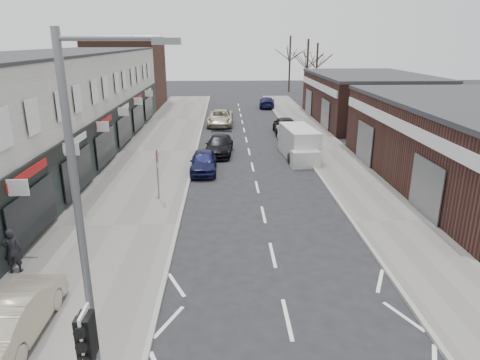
{
  "coord_description": "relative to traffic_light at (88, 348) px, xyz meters",
  "views": [
    {
      "loc": [
        -1.8,
        -8.7,
        7.89
      ],
      "look_at": [
        -1.21,
        7.39,
        2.6
      ],
      "focal_mm": 32.0,
      "sensor_mm": 36.0,
      "label": 1
    }
  ],
  "objects": [
    {
      "name": "parked_car_right_b",
      "position": [
        7.9,
        30.25,
        -1.64
      ],
      "size": [
        1.91,
        4.58,
        1.55
      ],
      "primitive_type": "imported",
      "rotation": [
        0.0,
        0.0,
        3.12
      ],
      "color": "black",
      "rests_on": "ground"
    },
    {
      "name": "street_lamp",
      "position": [
        -0.13,
        1.22,
        2.2
      ],
      "size": [
        2.23,
        0.22,
        8.0
      ],
      "color": "slate",
      "rests_on": "pavement_left"
    },
    {
      "name": "traffic_light",
      "position": [
        0.0,
        0.0,
        0.0
      ],
      "size": [
        0.28,
        0.6,
        3.1
      ],
      "color": "slate",
      "rests_on": "pavement_left"
    },
    {
      "name": "parked_car_right_a",
      "position": [
        7.9,
        27.03,
        -1.62
      ],
      "size": [
        1.79,
        4.88,
        1.59
      ],
      "primitive_type": "imported",
      "rotation": [
        0.0,
        0.0,
        3.16
      ],
      "color": "white",
      "rests_on": "ground"
    },
    {
      "name": "brick_block_far",
      "position": [
        -9.1,
        47.02,
        1.59
      ],
      "size": [
        8.0,
        10.0,
        8.0
      ],
      "primitive_type": "cube",
      "color": "#4D2D21",
      "rests_on": "ground"
    },
    {
      "name": "tree_far_b",
      "position": [
        15.9,
        56.02,
        -2.41
      ],
      "size": [
        3.6,
        3.6,
        7.5
      ],
      "primitive_type": null,
      "color": "#382D26",
      "rests_on": "ground"
    },
    {
      "name": "shop_terrace_left",
      "position": [
        -9.1,
        21.52,
        1.14
      ],
      "size": [
        8.0,
        41.0,
        7.1
      ],
      "primitive_type": "cube",
      "color": "silver",
      "rests_on": "ground"
    },
    {
      "name": "sedan_on_pavement",
      "position": [
        -3.19,
        3.41,
        -1.61
      ],
      "size": [
        1.46,
        4.17,
        1.37
      ],
      "primitive_type": "imported",
      "rotation": [
        0.0,
        0.0,
        3.14
      ],
      "color": "#AEA28B",
      "rests_on": "pavement_left"
    },
    {
      "name": "tree_far_a",
      "position": [
        13.4,
        50.02,
        -2.41
      ],
      "size": [
        3.6,
        3.6,
        8.0
      ],
      "primitive_type": null,
      "color": "#382D26",
      "rests_on": "ground"
    },
    {
      "name": "parked_car_left_b",
      "position": [
        2.2,
        23.36,
        -1.75
      ],
      "size": [
        2.22,
        4.71,
        1.33
      ],
      "primitive_type": "imported",
      "rotation": [
        0.0,
        0.0,
        -0.08
      ],
      "color": "black",
      "rests_on": "ground"
    },
    {
      "name": "right_unit_far",
      "position": [
        16.9,
        36.02,
        -0.16
      ],
      "size": [
        10.0,
        16.0,
        4.5
      ],
      "primitive_type": "cube",
      "color": "#3C211B",
      "rests_on": "ground"
    },
    {
      "name": "pavement_left",
      "position": [
        -2.35,
        24.02,
        -2.35
      ],
      "size": [
        5.5,
        64.0,
        0.12
      ],
      "primitive_type": "cube",
      "color": "slate",
      "rests_on": "ground"
    },
    {
      "name": "parked_car_left_a",
      "position": [
        1.27,
        18.97,
        -1.74
      ],
      "size": [
        1.62,
        3.99,
        1.36
      ],
      "primitive_type": "imported",
      "rotation": [
        0.0,
        0.0,
        0.01
      ],
      "color": "#12153A",
      "rests_on": "ground"
    },
    {
      "name": "white_van",
      "position": [
        7.8,
        22.24,
        -1.42
      ],
      "size": [
        2.32,
        5.55,
        2.1
      ],
      "rotation": [
        0.0,
        0.0,
        0.09
      ],
      "color": "silver",
      "rests_on": "ground"
    },
    {
      "name": "warning_sign",
      "position": [
        -0.76,
        14.02,
        -0.21
      ],
      "size": [
        0.12,
        0.8,
        2.7
      ],
      "color": "slate",
      "rests_on": "pavement_left"
    },
    {
      "name": "parked_car_left_c",
      "position": [
        2.2,
        34.42,
        -1.69
      ],
      "size": [
        2.61,
        5.31,
        1.45
      ],
      "primitive_type": "imported",
      "rotation": [
        0.0,
        0.0,
        -0.04
      ],
      "color": "#B3AD8F",
      "rests_on": "ground"
    },
    {
      "name": "parked_car_right_c",
      "position": [
        7.81,
        45.61,
        -1.77
      ],
      "size": [
        2.24,
        4.6,
        1.29
      ],
      "primitive_type": "imported",
      "rotation": [
        0.0,
        0.0,
        3.04
      ],
      "color": "#121238",
      "rests_on": "ground"
    },
    {
      "name": "pedestrian",
      "position": [
        -4.8,
        6.89,
        -1.47
      ],
      "size": [
        0.68,
        0.52,
        1.65
      ],
      "primitive_type": "imported",
      "rotation": [
        0.0,
        0.0,
        3.37
      ],
      "color": "black",
      "rests_on": "pavement_left"
    },
    {
      "name": "tree_far_c",
      "position": [
        12.9,
        62.02,
        -2.41
      ],
      "size": [
        3.6,
        3.6,
        8.5
      ],
      "primitive_type": null,
      "color": "#382D26",
      "rests_on": "ground"
    },
    {
      "name": "pavement_right",
      "position": [
        10.15,
        24.02,
        -2.35
      ],
      "size": [
        3.5,
        64.0,
        0.12
      ],
      "primitive_type": "cube",
      "color": "slate",
      "rests_on": "ground"
    }
  ]
}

